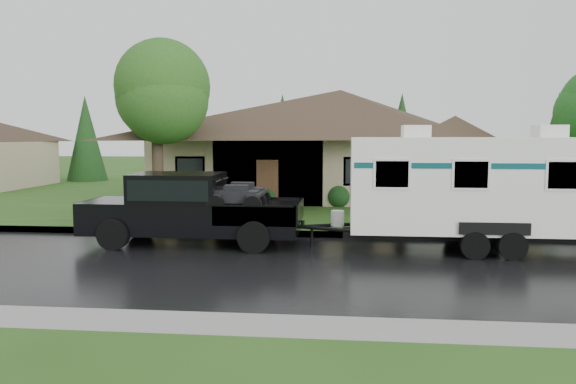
# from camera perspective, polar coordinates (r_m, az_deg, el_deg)

# --- Properties ---
(ground) EXTENTS (140.00, 140.00, 0.00)m
(ground) POSITION_cam_1_polar(r_m,az_deg,el_deg) (16.71, -2.13, -5.83)
(ground) COLOR #2B5219
(ground) RESTS_ON ground
(road) EXTENTS (140.00, 8.00, 0.01)m
(road) POSITION_cam_1_polar(r_m,az_deg,el_deg) (14.78, -3.21, -7.37)
(road) COLOR black
(road) RESTS_ON ground
(curb) EXTENTS (140.00, 0.50, 0.15)m
(curb) POSITION_cam_1_polar(r_m,az_deg,el_deg) (18.89, -1.18, -4.24)
(curb) COLOR gray
(curb) RESTS_ON ground
(lawn) EXTENTS (140.00, 26.00, 0.15)m
(lawn) POSITION_cam_1_polar(r_m,az_deg,el_deg) (31.46, 1.65, -0.21)
(lawn) COLOR #2B5219
(lawn) RESTS_ON ground
(house_main) EXTENTS (19.44, 10.80, 6.90)m
(house_main) POSITION_cam_1_polar(r_m,az_deg,el_deg) (30.05, 5.89, 6.20)
(house_main) COLOR tan
(house_main) RESTS_ON lawn
(tree_left_green) EXTENTS (4.17, 4.17, 6.90)m
(tree_left_green) POSITION_cam_1_polar(r_m,az_deg,el_deg) (23.11, -13.25, 9.55)
(tree_left_green) COLOR #382B1E
(tree_left_green) RESTS_ON lawn
(shrub_row) EXTENTS (13.60, 1.00, 1.00)m
(shrub_row) POSITION_cam_1_polar(r_m,az_deg,el_deg) (25.65, 5.18, -0.30)
(shrub_row) COLOR #143814
(shrub_row) RESTS_ON lawn
(pickup_truck) EXTENTS (6.61, 2.51, 2.20)m
(pickup_truck) POSITION_cam_1_polar(r_m,az_deg,el_deg) (17.56, -10.08, -1.45)
(pickup_truck) COLOR black
(pickup_truck) RESTS_ON ground
(travel_trailer) EXTENTS (8.15, 2.86, 3.66)m
(travel_trailer) POSITION_cam_1_polar(r_m,az_deg,el_deg) (17.28, 19.27, 0.73)
(travel_trailer) COLOR white
(travel_trailer) RESTS_ON ground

